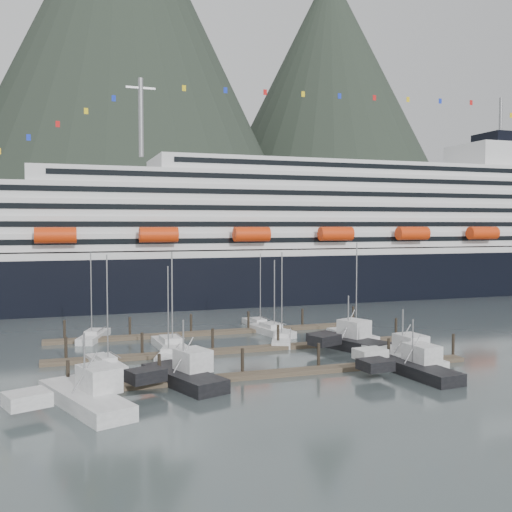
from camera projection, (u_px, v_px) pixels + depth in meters
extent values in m
plane|color=#485555|center=(282.00, 354.00, 75.64)|extent=(1600.00, 1600.00, 0.00)
cone|color=black|center=(123.00, 64.00, 609.31)|extent=(400.00, 400.00, 420.00)
cone|color=black|center=(329.00, 114.00, 749.70)|extent=(360.00, 360.00, 360.00)
cube|color=black|center=(298.00, 279.00, 135.44)|extent=(210.00, 28.00, 12.00)
cube|color=silver|center=(298.00, 251.00, 135.10)|extent=(205.80, 27.44, 1.50)
cube|color=silver|center=(319.00, 239.00, 136.54)|extent=(185.00, 26.00, 3.20)
cube|color=black|center=(345.00, 240.00, 124.17)|extent=(175.75, 0.20, 1.00)
cube|color=silver|center=(327.00, 225.00, 137.01)|extent=(180.00, 25.00, 3.20)
cube|color=black|center=(352.00, 224.00, 125.11)|extent=(171.00, 0.20, 1.00)
cube|color=silver|center=(335.00, 211.00, 137.47)|extent=(172.00, 24.00, 3.20)
cube|color=black|center=(360.00, 209.00, 126.05)|extent=(163.40, 0.20, 1.00)
cube|color=silver|center=(343.00, 197.00, 137.94)|extent=(160.00, 23.00, 3.20)
cube|color=black|center=(367.00, 194.00, 126.99)|extent=(152.00, 0.20, 1.00)
cube|color=silver|center=(351.00, 184.00, 138.41)|extent=(140.00, 22.00, 3.00)
cube|color=black|center=(375.00, 180.00, 127.93)|extent=(133.00, 0.20, 1.00)
cube|color=silver|center=(358.00, 171.00, 138.89)|extent=(95.00, 20.00, 3.00)
cube|color=black|center=(381.00, 166.00, 129.36)|extent=(90.25, 0.20, 1.00)
cube|color=silver|center=(500.00, 158.00, 151.30)|extent=(22.00, 16.00, 6.00)
cube|color=black|center=(500.00, 140.00, 151.07)|extent=(10.00, 10.00, 3.00)
cylinder|color=gray|center=(141.00, 118.00, 122.57)|extent=(1.00, 1.00, 16.00)
cylinder|color=gray|center=(501.00, 118.00, 150.78)|extent=(0.80, 0.80, 10.00)
cylinder|color=red|center=(56.00, 235.00, 104.23)|extent=(7.00, 2.80, 2.80)
cylinder|color=red|center=(159.00, 235.00, 109.93)|extent=(7.00, 2.80, 2.80)
cylinder|color=red|center=(252.00, 234.00, 115.62)|extent=(7.00, 2.80, 2.80)
cylinder|color=red|center=(336.00, 234.00, 121.31)|extent=(7.00, 2.80, 2.80)
cylinder|color=red|center=(413.00, 233.00, 127.01)|extent=(7.00, 2.80, 2.80)
cylinder|color=red|center=(483.00, 233.00, 132.70)|extent=(7.00, 2.80, 2.80)
cube|color=#3F3429|center=(272.00, 374.00, 64.58)|extent=(48.00, 2.00, 0.50)
cylinder|color=black|center=(68.00, 376.00, 58.92)|extent=(0.36, 0.36, 3.20)
cylinder|color=black|center=(159.00, 369.00, 61.76)|extent=(0.36, 0.36, 3.20)
cylinder|color=black|center=(242.00, 363.00, 64.61)|extent=(0.36, 0.36, 3.20)
cylinder|color=black|center=(319.00, 357.00, 67.46)|extent=(0.36, 0.36, 3.20)
cylinder|color=black|center=(389.00, 352.00, 70.30)|extent=(0.36, 0.36, 3.20)
cylinder|color=black|center=(453.00, 347.00, 73.15)|extent=(0.36, 0.36, 3.20)
cube|color=#3F3429|center=(237.00, 350.00, 76.89)|extent=(48.00, 2.00, 0.50)
cylinder|color=black|center=(66.00, 350.00, 71.23)|extent=(0.36, 0.36, 3.20)
cylinder|color=black|center=(142.00, 345.00, 74.08)|extent=(0.36, 0.36, 3.20)
cylinder|color=black|center=(213.00, 341.00, 76.92)|extent=(0.36, 0.36, 3.20)
cylinder|color=black|center=(278.00, 337.00, 79.77)|extent=(0.36, 0.36, 3.20)
cylinder|color=black|center=(339.00, 333.00, 82.62)|extent=(0.36, 0.36, 3.20)
cylinder|color=black|center=(396.00, 329.00, 85.46)|extent=(0.36, 0.36, 3.20)
cube|color=#3F3429|center=(212.00, 333.00, 89.20)|extent=(48.00, 2.00, 0.50)
cylinder|color=black|center=(65.00, 332.00, 83.54)|extent=(0.36, 0.36, 3.20)
cylinder|color=black|center=(130.00, 328.00, 86.39)|extent=(0.36, 0.36, 3.20)
cylinder|color=black|center=(191.00, 325.00, 89.24)|extent=(0.36, 0.36, 3.20)
cylinder|color=black|center=(248.00, 322.00, 92.08)|extent=(0.36, 0.36, 3.20)
cylinder|color=black|center=(302.00, 319.00, 94.93)|extent=(0.36, 0.36, 3.20)
cylinder|color=black|center=(353.00, 316.00, 97.78)|extent=(0.36, 0.36, 3.20)
cube|color=#B6B6B6|center=(171.00, 348.00, 78.07)|extent=(3.62, 10.44, 1.60)
cube|color=#B6B6B6|center=(170.00, 340.00, 78.01)|extent=(2.51, 3.73, 0.91)
cylinder|color=gray|center=(172.00, 298.00, 76.77)|extent=(0.18, 0.18, 11.84)
cube|color=#B6B6B6|center=(106.00, 365.00, 68.39)|extent=(4.28, 9.28, 1.26)
cube|color=#B6B6B6|center=(106.00, 359.00, 68.35)|extent=(2.45, 3.47, 0.72)
cylinder|color=gray|center=(107.00, 309.00, 67.28)|extent=(0.14, 0.14, 12.17)
cube|color=#B6B6B6|center=(170.00, 356.00, 73.45)|extent=(5.01, 8.54, 1.22)
cube|color=#B6B6B6|center=(170.00, 350.00, 73.41)|extent=(2.64, 3.32, 0.70)
cylinder|color=gray|center=(168.00, 310.00, 72.32)|extent=(0.14, 0.14, 10.56)
cube|color=#B6B6B6|center=(282.00, 340.00, 83.35)|extent=(6.27, 10.61, 1.33)
cube|color=#B6B6B6|center=(282.00, 334.00, 83.30)|extent=(3.15, 4.11, 0.76)
cylinder|color=gray|center=(282.00, 295.00, 81.97)|extent=(0.15, 0.15, 11.74)
cube|color=#B6B6B6|center=(94.00, 338.00, 85.07)|extent=(5.41, 9.52, 1.30)
cube|color=#B6B6B6|center=(94.00, 332.00, 85.03)|extent=(2.84, 3.68, 0.74)
cylinder|color=gray|center=(91.00, 293.00, 83.81)|extent=(0.15, 0.15, 11.78)
cube|color=#B6B6B6|center=(271.00, 332.00, 89.32)|extent=(4.76, 9.98, 1.50)
cube|color=#B6B6B6|center=(271.00, 326.00, 89.26)|extent=(2.80, 3.74, 0.85)
cylinder|color=gray|center=(274.00, 294.00, 88.19)|extent=(0.17, 0.17, 10.19)
cube|color=#B6B6B6|center=(258.00, 325.00, 95.71)|extent=(2.73, 9.35, 1.23)
cube|color=#B6B6B6|center=(258.00, 321.00, 95.67)|extent=(1.92, 3.32, 0.70)
cylinder|color=gray|center=(260.00, 288.00, 94.53)|extent=(0.14, 0.14, 11.01)
cube|color=#B6B6B6|center=(352.00, 337.00, 85.65)|extent=(3.98, 9.54, 1.44)
cube|color=#B6B6B6|center=(352.00, 331.00, 85.61)|extent=(2.50, 3.50, 0.82)
cylinder|color=gray|center=(356.00, 288.00, 84.46)|extent=(0.16, 0.16, 12.91)
cube|color=#B6B6B6|center=(85.00, 403.00, 53.62)|extent=(8.12, 13.86, 2.06)
cube|color=#B6B6B6|center=(27.00, 399.00, 50.37)|extent=(4.31, 3.98, 1.24)
cube|color=#B6B6B6|center=(99.00, 378.00, 54.35)|extent=(4.10, 4.77, 2.27)
cube|color=black|center=(99.00, 370.00, 54.30)|extent=(3.81, 4.45, 0.52)
cylinder|color=gray|center=(84.00, 362.00, 53.42)|extent=(0.16, 0.16, 5.15)
cube|color=black|center=(184.00, 381.00, 61.12)|extent=(7.32, 11.88, 2.05)
cube|color=black|center=(146.00, 375.00, 58.39)|extent=(4.13, 3.52, 1.23)
cube|color=#B6B6B6|center=(193.00, 360.00, 61.72)|extent=(3.86, 4.16, 2.26)
cube|color=black|center=(193.00, 352.00, 61.67)|extent=(3.59, 3.88, 0.51)
cylinder|color=gray|center=(183.00, 345.00, 60.92)|extent=(0.16, 0.16, 5.13)
cube|color=black|center=(412.00, 371.00, 65.56)|extent=(4.60, 13.19, 1.85)
cube|color=black|center=(375.00, 365.00, 63.49)|extent=(3.41, 3.14, 1.11)
cube|color=#B6B6B6|center=(422.00, 354.00, 66.00)|extent=(2.96, 4.12, 2.03)
cube|color=black|center=(422.00, 347.00, 65.96)|extent=(2.75, 3.84, 0.46)
cylinder|color=gray|center=(413.00, 340.00, 65.38)|extent=(0.15, 0.15, 4.62)
cube|color=#B6B6B6|center=(402.00, 361.00, 70.22)|extent=(4.69, 12.18, 1.98)
cube|color=#B6B6B6|center=(370.00, 354.00, 68.33)|extent=(3.60, 2.93, 1.19)
cube|color=#B6B6B6|center=(411.00, 344.00, 70.60)|extent=(3.10, 3.82, 2.18)
cube|color=black|center=(411.00, 337.00, 70.56)|extent=(2.88, 3.56, 0.50)
cylinder|color=gray|center=(403.00, 330.00, 70.03)|extent=(0.16, 0.16, 4.95)
cube|color=black|center=(348.00, 346.00, 79.04)|extent=(8.01, 12.46, 2.16)
cube|color=black|center=(325.00, 340.00, 76.06)|extent=(4.37, 3.78, 1.29)
cube|color=#B6B6B6|center=(354.00, 329.00, 79.69)|extent=(4.12, 4.43, 2.37)
cube|color=black|center=(354.00, 322.00, 79.65)|extent=(3.84, 4.13, 0.54)
cylinder|color=gray|center=(348.00, 316.00, 78.83)|extent=(0.17, 0.17, 5.39)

